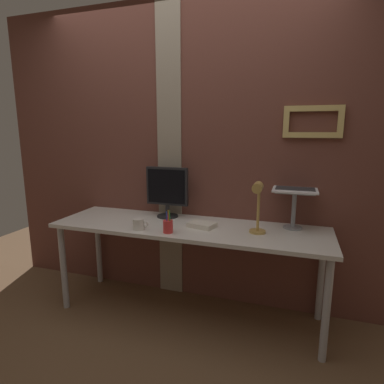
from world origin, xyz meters
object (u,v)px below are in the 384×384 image
(laptop, at_px, (295,183))
(desk_lamp, at_px, (258,202))
(monitor, at_px, (167,189))
(pen_cup, at_px, (168,226))
(coffee_mug, at_px, (139,224))

(laptop, xyz_separation_m, desk_lamp, (-0.24, -0.31, -0.10))
(monitor, bearing_deg, pen_cup, -66.76)
(laptop, bearing_deg, coffee_mug, -157.19)
(pen_cup, bearing_deg, coffee_mug, -179.97)
(laptop, distance_m, coffee_mug, 1.23)
(monitor, height_order, laptop, laptop)
(monitor, xyz_separation_m, desk_lamp, (0.79, -0.24, -0.00))
(laptop, xyz_separation_m, pen_cup, (-0.86, -0.46, -0.29))
(laptop, height_order, pen_cup, laptop)
(pen_cup, xyz_separation_m, coffee_mug, (-0.24, -0.00, -0.01))
(monitor, bearing_deg, coffee_mug, -99.92)
(laptop, xyz_separation_m, coffee_mug, (-1.10, -0.46, -0.30))
(desk_lamp, relative_size, pen_cup, 2.26)
(desk_lamp, xyz_separation_m, coffee_mug, (-0.86, -0.15, -0.20))
(desk_lamp, distance_m, pen_cup, 0.67)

